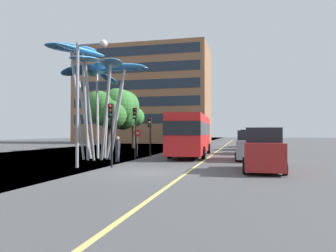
{
  "coord_description": "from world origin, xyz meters",
  "views": [
    {
      "loc": [
        4.79,
        -15.33,
        1.97
      ],
      "look_at": [
        -0.91,
        8.83,
        2.5
      ],
      "focal_mm": 34.02,
      "sensor_mm": 36.0,
      "label": 1
    }
  ],
  "objects_px": {
    "traffic_light_island_mid": "(150,128)",
    "traffic_light_kerb_far": "(135,122)",
    "car_parked_far": "(253,143)",
    "car_side_street": "(248,141)",
    "pedestrian": "(118,149)",
    "car_parked_near": "(263,151)",
    "car_parked_mid": "(250,146)",
    "leaf_sculpture": "(95,70)",
    "no_entry_sign": "(137,138)",
    "traffic_light_kerb_near": "(111,121)",
    "street_lamp": "(85,86)",
    "red_bus": "(191,133)",
    "car_far_side": "(251,139)"
  },
  "relations": [
    {
      "from": "traffic_light_island_mid",
      "to": "traffic_light_kerb_far",
      "type": "bearing_deg",
      "value": -95.26
    },
    {
      "from": "car_parked_far",
      "to": "traffic_light_island_mid",
      "type": "bearing_deg",
      "value": -145.38
    },
    {
      "from": "car_side_street",
      "to": "pedestrian",
      "type": "xyz_separation_m",
      "value": [
        -8.85,
        -17.36,
        -0.22
      ]
    },
    {
      "from": "traffic_light_island_mid",
      "to": "car_side_street",
      "type": "height_order",
      "value": "traffic_light_island_mid"
    },
    {
      "from": "car_parked_near",
      "to": "car_parked_mid",
      "type": "relative_size",
      "value": 0.98
    },
    {
      "from": "leaf_sculpture",
      "to": "traffic_light_kerb_far",
      "type": "height_order",
      "value": "leaf_sculpture"
    },
    {
      "from": "car_side_street",
      "to": "no_entry_sign",
      "type": "bearing_deg",
      "value": -125.67
    },
    {
      "from": "car_side_street",
      "to": "traffic_light_island_mid",
      "type": "bearing_deg",
      "value": -122.36
    },
    {
      "from": "car_parked_mid",
      "to": "traffic_light_kerb_near",
      "type": "bearing_deg",
      "value": -139.06
    },
    {
      "from": "pedestrian",
      "to": "car_parked_mid",
      "type": "bearing_deg",
      "value": 21.42
    },
    {
      "from": "traffic_light_kerb_near",
      "to": "traffic_light_island_mid",
      "type": "distance_m",
      "value": 8.1
    },
    {
      "from": "no_entry_sign",
      "to": "traffic_light_kerb_near",
      "type": "bearing_deg",
      "value": -81.77
    },
    {
      "from": "traffic_light_kerb_near",
      "to": "car_parked_mid",
      "type": "bearing_deg",
      "value": 40.94
    },
    {
      "from": "car_parked_mid",
      "to": "leaf_sculpture",
      "type": "bearing_deg",
      "value": -170.83
    },
    {
      "from": "traffic_light_kerb_far",
      "to": "traffic_light_kerb_near",
      "type": "bearing_deg",
      "value": -85.93
    },
    {
      "from": "traffic_light_kerb_far",
      "to": "street_lamp",
      "type": "height_order",
      "value": "street_lamp"
    },
    {
      "from": "leaf_sculpture",
      "to": "car_parked_mid",
      "type": "relative_size",
      "value": 2.01
    },
    {
      "from": "red_bus",
      "to": "traffic_light_island_mid",
      "type": "distance_m",
      "value": 3.59
    },
    {
      "from": "red_bus",
      "to": "pedestrian",
      "type": "height_order",
      "value": "red_bus"
    },
    {
      "from": "red_bus",
      "to": "traffic_light_kerb_near",
      "type": "height_order",
      "value": "traffic_light_kerb_near"
    },
    {
      "from": "traffic_light_kerb_far",
      "to": "car_side_street",
      "type": "height_order",
      "value": "traffic_light_kerb_far"
    },
    {
      "from": "no_entry_sign",
      "to": "red_bus",
      "type": "bearing_deg",
      "value": 22.6
    },
    {
      "from": "red_bus",
      "to": "traffic_light_kerb_far",
      "type": "bearing_deg",
      "value": -126.13
    },
    {
      "from": "traffic_light_kerb_far",
      "to": "car_side_street",
      "type": "relative_size",
      "value": 0.96
    },
    {
      "from": "car_far_side",
      "to": "red_bus",
      "type": "bearing_deg",
      "value": -106.14
    },
    {
      "from": "car_parked_near",
      "to": "car_parked_mid",
      "type": "height_order",
      "value": "car_parked_near"
    },
    {
      "from": "car_far_side",
      "to": "car_parked_mid",
      "type": "bearing_deg",
      "value": -91.38
    },
    {
      "from": "no_entry_sign",
      "to": "car_parked_near",
      "type": "bearing_deg",
      "value": -40.28
    },
    {
      "from": "leaf_sculpture",
      "to": "pedestrian",
      "type": "xyz_separation_m",
      "value": [
        2.48,
        -1.63,
        -5.81
      ]
    },
    {
      "from": "car_parked_near",
      "to": "no_entry_sign",
      "type": "height_order",
      "value": "no_entry_sign"
    },
    {
      "from": "car_parked_near",
      "to": "pedestrian",
      "type": "bearing_deg",
      "value": 160.53
    },
    {
      "from": "traffic_light_island_mid",
      "to": "car_parked_far",
      "type": "xyz_separation_m",
      "value": [
        8.36,
        5.77,
        -1.3
      ]
    },
    {
      "from": "leaf_sculpture",
      "to": "traffic_light_island_mid",
      "type": "xyz_separation_m",
      "value": [
        3.34,
        3.13,
        -4.33
      ]
    },
    {
      "from": "traffic_light_kerb_far",
      "to": "traffic_light_island_mid",
      "type": "xyz_separation_m",
      "value": [
        0.27,
        2.91,
        -0.4
      ]
    },
    {
      "from": "red_bus",
      "to": "car_parked_far",
      "type": "height_order",
      "value": "red_bus"
    },
    {
      "from": "car_side_street",
      "to": "car_parked_near",
      "type": "bearing_deg",
      "value": -88.86
    },
    {
      "from": "leaf_sculpture",
      "to": "no_entry_sign",
      "type": "xyz_separation_m",
      "value": [
        2.27,
        3.12,
        -5.17
      ]
    },
    {
      "from": "red_bus",
      "to": "pedestrian",
      "type": "bearing_deg",
      "value": -121.54
    },
    {
      "from": "red_bus",
      "to": "traffic_light_kerb_far",
      "type": "relative_size",
      "value": 3.0
    },
    {
      "from": "red_bus",
      "to": "street_lamp",
      "type": "bearing_deg",
      "value": -113.02
    },
    {
      "from": "traffic_light_island_mid",
      "to": "street_lamp",
      "type": "height_order",
      "value": "street_lamp"
    },
    {
      "from": "no_entry_sign",
      "to": "leaf_sculpture",
      "type": "bearing_deg",
      "value": -126.05
    },
    {
      "from": "car_side_street",
      "to": "no_entry_sign",
      "type": "distance_m",
      "value": 15.54
    },
    {
      "from": "street_lamp",
      "to": "car_parked_far",
      "type": "bearing_deg",
      "value": 56.21
    },
    {
      "from": "traffic_light_kerb_far",
      "to": "traffic_light_island_mid",
      "type": "height_order",
      "value": "traffic_light_kerb_far"
    },
    {
      "from": "traffic_light_kerb_near",
      "to": "car_parked_near",
      "type": "bearing_deg",
      "value": 0.42
    },
    {
      "from": "traffic_light_kerb_far",
      "to": "pedestrian",
      "type": "height_order",
      "value": "traffic_light_kerb_far"
    },
    {
      "from": "car_side_street",
      "to": "no_entry_sign",
      "type": "relative_size",
      "value": 1.75
    },
    {
      "from": "red_bus",
      "to": "leaf_sculpture",
      "type": "bearing_deg",
      "value": -143.03
    },
    {
      "from": "traffic_light_kerb_far",
      "to": "no_entry_sign",
      "type": "distance_m",
      "value": 3.25
    }
  ]
}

